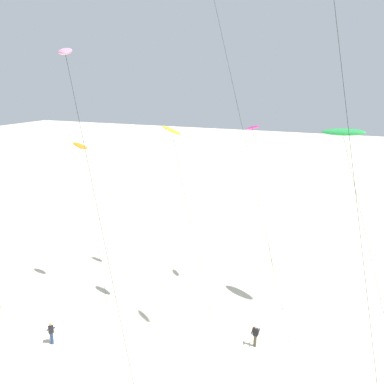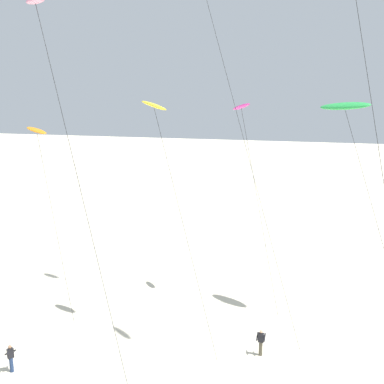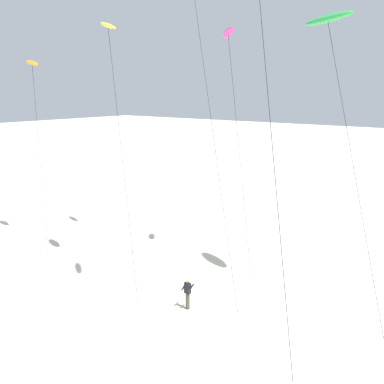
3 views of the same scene
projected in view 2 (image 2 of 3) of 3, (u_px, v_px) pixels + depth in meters
kite_pink at (36, 4)px, 22.27m from camera, size 7.82×5.36×20.41m
kite_green at (345, 107)px, 29.99m from camera, size 6.63×4.15×15.24m
kite_magenta at (242, 112)px, 32.99m from camera, size 4.17×2.81×15.04m
kite_orange at (37, 134)px, 32.11m from camera, size 4.17×2.45×13.42m
kite_yellow at (155, 109)px, 28.67m from camera, size 5.86×3.57×15.29m
kite_flyer_nearest at (11, 358)px, 26.55m from camera, size 0.71×0.72×1.67m
kite_flyer_middle at (261, 342)px, 28.21m from camera, size 0.55×0.52×1.67m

